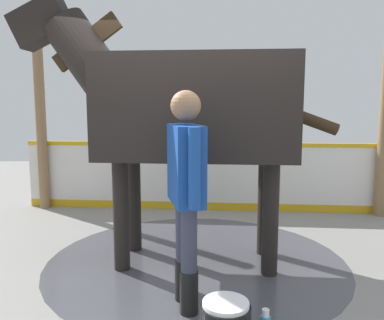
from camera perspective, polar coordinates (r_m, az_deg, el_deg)
ground_plane at (r=4.06m, az=-1.09°, el=-16.39°), size 16.00×16.00×0.02m
wet_patch at (r=4.41m, az=0.65°, el=-14.15°), size 3.17×3.17×0.00m
barrier_wall at (r=6.31m, az=2.09°, el=-2.70°), size 0.70×5.75×1.07m
roof_post_near at (r=6.74m, az=-20.78°, el=5.51°), size 0.16×0.16×2.87m
horse at (r=4.10m, az=-1.03°, el=7.62°), size 1.22×3.34×2.77m
handler at (r=3.18m, az=-0.87°, el=-3.41°), size 0.69×0.31×1.77m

